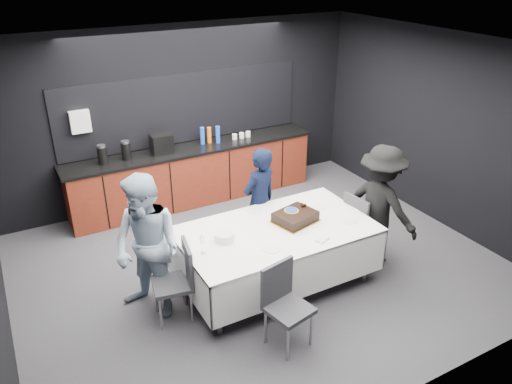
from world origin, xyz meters
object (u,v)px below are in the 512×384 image
plate_stack (224,237)px  chair_right (360,222)px  chair_left (179,277)px  person_left (148,248)px  champagne_flute (202,241)px  chair_near (284,299)px  party_table (276,238)px  person_right (380,206)px  person_center (260,202)px  cake_assembly (295,217)px

plate_stack → chair_right: (1.94, -0.08, -0.30)m
chair_left → chair_right: 2.54m
chair_left → person_left: 0.46m
champagne_flute → plate_stack: bearing=21.9°
chair_near → champagne_flute: bearing=122.2°
party_table → chair_near: (-0.45, -0.92, -0.11)m
person_left → person_right: 2.96m
party_table → person_right: bearing=-7.8°
plate_stack → person_right: bearing=-6.9°
plate_stack → person_center: (0.84, 0.67, -0.07)m
cake_assembly → person_left: person_left is taller
person_right → plate_stack: bearing=66.3°
plate_stack → champagne_flute: 0.36m
chair_right → cake_assembly: bearing=176.4°
chair_right → person_right: bearing=-49.7°
chair_near → person_left: bearing=133.1°
champagne_flute → person_right: size_ratio=0.14×
chair_left → cake_assembly: bearing=2.3°
cake_assembly → champagne_flute: (-1.27, -0.11, 0.09)m
person_right → party_table: bearing=65.4°
chair_near → person_right: (1.88, 0.72, 0.28)m
person_left → party_table: bearing=50.0°
person_center → cake_assembly: bearing=83.8°
champagne_flute → party_table: bearing=4.2°
person_right → person_left: bearing=65.3°
party_table → cake_assembly: (0.29, 0.04, 0.20)m
chair_left → chair_near: (0.81, -0.89, 0.00)m
cake_assembly → person_center: (-0.12, 0.69, -0.08)m
plate_stack → chair_left: chair_left is taller
chair_near → person_center: size_ratio=0.61×
person_right → chair_left: bearing=69.6°
chair_right → person_center: size_ratio=0.61×
chair_near → person_center: (0.63, 1.64, 0.23)m
plate_stack → chair_near: bearing=-77.9°
chair_left → person_center: size_ratio=0.61×
chair_left → person_center: (1.44, 0.75, 0.23)m
plate_stack → chair_right: size_ratio=0.25×
chair_right → person_right: person_right is taller
party_table → person_right: (1.43, -0.20, 0.17)m
person_right → person_center: bearing=36.8°
chair_right → person_left: 2.82m
cake_assembly → person_right: person_right is taller
chair_right → person_right: size_ratio=0.57×
chair_left → person_right: (2.69, -0.17, 0.28)m
party_table → cake_assembly: size_ratio=3.94×
cake_assembly → chair_right: size_ratio=0.64×
person_center → person_right: size_ratio=0.93×
chair_left → person_center: bearing=27.6°
champagne_flute → chair_near: size_ratio=0.24×
person_left → chair_near: bearing=11.1°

